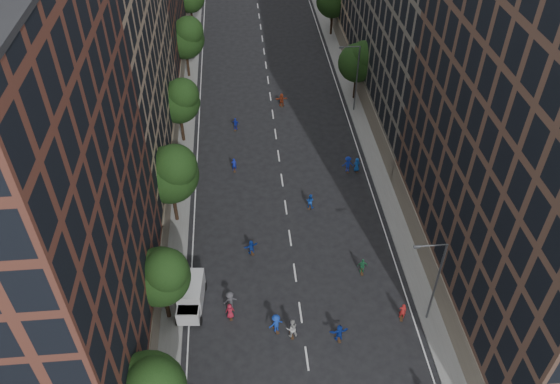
% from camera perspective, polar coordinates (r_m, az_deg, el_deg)
% --- Properties ---
extents(ground, '(240.00, 240.00, 0.00)m').
position_cam_1_polar(ground, '(67.21, -0.43, 5.84)').
color(ground, black).
rests_on(ground, ground).
extents(sidewalk_left, '(4.00, 105.00, 0.15)m').
position_cam_1_polar(sidewalk_left, '(73.73, -10.36, 8.66)').
color(sidewalk_left, slate).
rests_on(sidewalk_left, ground).
extents(sidewalk_right, '(4.00, 105.00, 0.15)m').
position_cam_1_polar(sidewalk_right, '(75.08, 8.40, 9.53)').
color(sidewalk_right, slate).
rests_on(sidewalk_right, ground).
extents(bldg_left_a, '(14.00, 22.00, 30.00)m').
position_cam_1_polar(bldg_left_a, '(37.96, -26.56, -2.49)').
color(bldg_left_a, '#532A1F').
rests_on(bldg_left_a, ground).
extents(bldg_left_b, '(14.00, 26.00, 34.00)m').
position_cam_1_polar(bldg_left_b, '(56.37, -20.52, 15.90)').
color(bldg_left_b, '#957C61').
rests_on(bldg_left_b, ground).
extents(tree_left_1, '(4.80, 4.80, 8.21)m').
position_cam_1_polar(tree_left_1, '(44.23, -12.21, -8.48)').
color(tree_left_1, black).
rests_on(tree_left_1, ground).
extents(tree_left_2, '(5.60, 5.60, 9.45)m').
position_cam_1_polar(tree_left_2, '(52.34, -11.30, 2.04)').
color(tree_left_2, black).
rests_on(tree_left_2, ground).
extents(tree_left_3, '(5.00, 5.00, 8.58)m').
position_cam_1_polar(tree_left_3, '(64.16, -10.44, 9.46)').
color(tree_left_3, black).
rests_on(tree_left_3, ground).
extents(tree_left_4, '(5.40, 5.40, 9.08)m').
position_cam_1_polar(tree_left_4, '(78.16, -9.81, 15.69)').
color(tree_left_4, black).
rests_on(tree_left_4, ground).
extents(tree_right_a, '(5.00, 5.00, 8.39)m').
position_cam_1_polar(tree_right_a, '(72.58, 8.28, 13.42)').
color(tree_right_a, black).
rests_on(tree_right_a, ground).
extents(streetlamp_near, '(2.64, 0.22, 9.06)m').
position_cam_1_polar(streetlamp_near, '(45.21, 15.87, -8.69)').
color(streetlamp_near, '#595B60').
rests_on(streetlamp_near, ground).
extents(streetlamp_far, '(2.64, 0.22, 9.06)m').
position_cam_1_polar(streetlamp_far, '(70.12, 7.88, 12.01)').
color(streetlamp_far, '#595B60').
rests_on(streetlamp_far, ground).
extents(cargo_van, '(2.50, 4.70, 2.41)m').
position_cam_1_polar(cargo_van, '(48.02, -9.31, -10.67)').
color(cargo_van, silver).
rests_on(cargo_van, ground).
extents(skater_3, '(1.41, 1.14, 1.91)m').
position_cam_1_polar(skater_3, '(46.09, -0.43, -13.59)').
color(skater_3, '#13339B').
rests_on(skater_3, ground).
extents(skater_5, '(1.61, 0.69, 1.69)m').
position_cam_1_polar(skater_5, '(45.95, 6.20, -14.43)').
color(skater_5, '#13309B').
rests_on(skater_5, ground).
extents(skater_6, '(0.82, 0.59, 1.57)m').
position_cam_1_polar(skater_6, '(47.22, -5.24, -12.31)').
color(skater_6, maroon).
rests_on(skater_6, ground).
extents(skater_7, '(0.70, 0.54, 1.72)m').
position_cam_1_polar(skater_7, '(48.05, 12.68, -12.09)').
color(skater_7, '#A61C1B').
rests_on(skater_7, ground).
extents(skater_8, '(1.02, 0.85, 1.93)m').
position_cam_1_polar(skater_8, '(45.80, 1.24, -14.08)').
color(skater_8, '#AFAEAB').
rests_on(skater_8, ground).
extents(skater_9, '(1.34, 0.99, 1.85)m').
position_cam_1_polar(skater_9, '(47.74, -5.23, -11.22)').
color(skater_9, '#3E3E43').
rests_on(skater_9, ground).
extents(skater_10, '(1.01, 0.48, 1.66)m').
position_cam_1_polar(skater_10, '(50.72, 8.61, -7.68)').
color(skater_10, '#1E653A').
rests_on(skater_10, ground).
extents(skater_11, '(1.48, 0.96, 1.53)m').
position_cam_1_polar(skater_11, '(51.94, -3.02, -5.79)').
color(skater_11, '#1437A3').
rests_on(skater_11, ground).
extents(skater_12, '(0.88, 0.63, 1.67)m').
position_cam_1_polar(skater_12, '(61.80, 8.02, 2.80)').
color(skater_12, '#1345A0').
rests_on(skater_12, ground).
extents(skater_13, '(0.61, 0.42, 1.59)m').
position_cam_1_polar(skater_13, '(61.50, -4.82, 2.84)').
color(skater_13, '#1421A2').
rests_on(skater_13, ground).
extents(skater_14, '(1.02, 0.92, 1.70)m').
position_cam_1_polar(skater_14, '(56.54, 3.15, -0.98)').
color(skater_14, '#1646B5').
rests_on(skater_14, ground).
extents(skater_15, '(1.27, 0.75, 1.93)m').
position_cam_1_polar(skater_15, '(61.54, 7.09, 2.87)').
color(skater_15, navy).
rests_on(skater_15, ground).
extents(skater_16, '(1.01, 0.72, 1.59)m').
position_cam_1_polar(skater_16, '(68.17, -4.66, 7.06)').
color(skater_16, '#1526B1').
rests_on(skater_16, ground).
extents(skater_17, '(1.66, 0.59, 1.77)m').
position_cam_1_polar(skater_17, '(72.62, 0.16, 9.58)').
color(skater_17, maroon).
rests_on(skater_17, ground).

